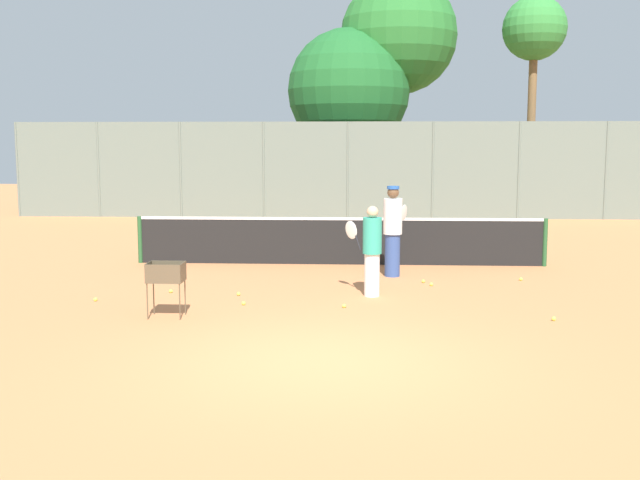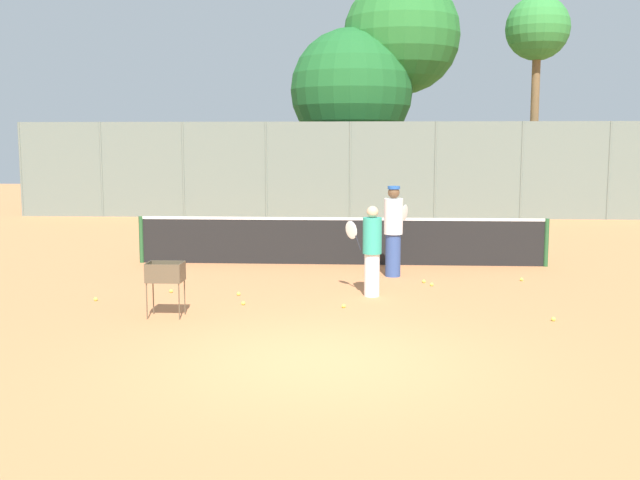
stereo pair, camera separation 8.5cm
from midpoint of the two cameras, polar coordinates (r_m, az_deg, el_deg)
name	(u,v)px [view 2 (the right image)]	position (r m, az deg, el deg)	size (l,w,h in m)	color
ground_plane	(321,361)	(9.57, 0.34, -9.17)	(80.00, 80.00, 0.00)	#D37F4C
tennis_net	(341,240)	(16.87, 1.72, 0.00)	(9.25, 0.10, 1.07)	#26592D
back_fence	(350,170)	(27.31, 2.40, 5.34)	(24.68, 0.08, 3.50)	slate
tree_0	(351,91)	(31.33, 2.49, 11.31)	(5.02, 5.02, 7.40)	brown
tree_1	(537,32)	(31.73, 16.32, 14.94)	(2.51, 2.51, 8.48)	brown
tree_2	(402,36)	(32.33, 6.33, 15.22)	(4.84, 4.84, 9.59)	brown
player_white_outfit	(393,230)	(15.39, 5.78, 0.77)	(0.55, 0.87, 1.86)	#334C8C
player_red_cap	(372,250)	(13.37, 4.14, -0.76)	(0.70, 0.68, 1.63)	white
ball_cart	(165,277)	(12.01, -11.51, -2.75)	(0.56, 0.41, 0.87)	brown
tennis_ball_0	(424,281)	(14.85, 8.08, -3.14)	(0.07, 0.07, 0.07)	#D1E54C
tennis_ball_1	(344,306)	(12.52, 2.01, -5.05)	(0.07, 0.07, 0.07)	#D1E54C
tennis_ball_2	(171,291)	(14.03, -11.11, -3.83)	(0.07, 0.07, 0.07)	#D1E54C
tennis_ball_3	(243,303)	(12.79, -5.68, -4.81)	(0.07, 0.07, 0.07)	#D1E54C
tennis_ball_4	(432,284)	(14.55, 8.67, -3.37)	(0.07, 0.07, 0.07)	#D1E54C
tennis_ball_5	(96,299)	(13.61, -16.55, -4.34)	(0.07, 0.07, 0.07)	#D1E54C
tennis_ball_6	(522,279)	(15.46, 15.27, -2.91)	(0.07, 0.07, 0.07)	#D1E54C
tennis_ball_7	(239,294)	(13.59, -6.05, -4.09)	(0.07, 0.07, 0.07)	#D1E54C
tennis_ball_8	(553,319)	(12.16, 17.55, -5.77)	(0.07, 0.07, 0.07)	#D1E54C
parked_car	(283,196)	(29.58, -2.77, 3.38)	(4.20, 1.70, 1.60)	#B2B7BC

